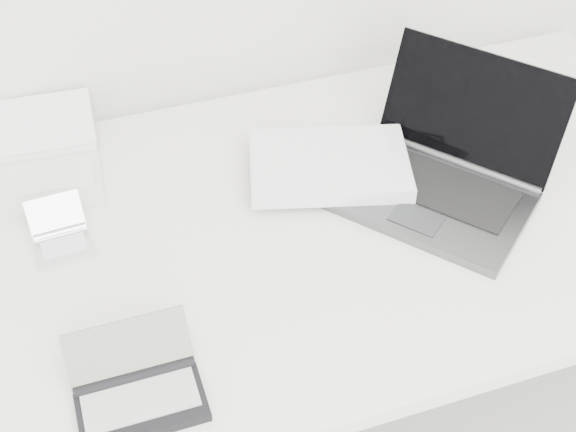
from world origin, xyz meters
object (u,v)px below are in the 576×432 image
object	(u,v)px
netbook_open_white	(38,168)
palmtop_charcoal	(138,391)
laptop_large	(391,169)
desk	(297,241)

from	to	relation	value
netbook_open_white	palmtop_charcoal	size ratio (longest dim) A/B	1.71
palmtop_charcoal	laptop_large	bearing A→B (deg)	30.60
palmtop_charcoal	netbook_open_white	bearing A→B (deg)	98.85
laptop_large	netbook_open_white	size ratio (longest dim) A/B	1.86
netbook_open_white	desk	bearing A→B (deg)	-29.62
laptop_large	netbook_open_white	distance (m)	0.65
netbook_open_white	palmtop_charcoal	bearing A→B (deg)	-77.41
laptop_large	palmtop_charcoal	bearing A→B (deg)	-99.27
desk	netbook_open_white	bearing A→B (deg)	146.46
laptop_large	netbook_open_white	xyz separation A→B (m)	(-0.61, 0.23, -0.02)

